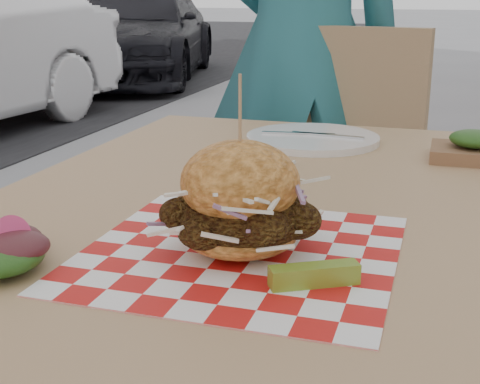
% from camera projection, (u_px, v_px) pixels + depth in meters
% --- Properties ---
extents(diner, '(0.76, 0.64, 1.77)m').
position_uv_depth(diner, '(301.00, 46.00, 2.01)').
color(diner, '#2A717A').
rests_on(diner, ground).
extents(car_dark, '(2.40, 4.07, 1.11)m').
position_uv_depth(car_dark, '(138.00, 33.00, 8.11)').
color(car_dark, black).
rests_on(car_dark, ground).
extents(patio_table, '(0.80, 1.20, 0.75)m').
position_uv_depth(patio_table, '(259.00, 248.00, 1.02)').
color(patio_table, tan).
rests_on(patio_table, ground).
extents(patio_chair, '(0.49, 0.50, 0.95)m').
position_uv_depth(patio_chair, '(353.00, 173.00, 1.89)').
color(patio_chair, tan).
rests_on(patio_chair, ground).
extents(paper_liner, '(0.36, 0.36, 0.00)m').
position_uv_depth(paper_liner, '(240.00, 252.00, 0.79)').
color(paper_liner, red).
rests_on(paper_liner, patio_table).
extents(sandwich, '(0.18, 0.18, 0.21)m').
position_uv_depth(sandwich, '(240.00, 205.00, 0.77)').
color(sandwich, '#ED9A43').
rests_on(sandwich, paper_liner).
extents(pickle_spear, '(0.09, 0.07, 0.02)m').
position_uv_depth(pickle_spear, '(314.00, 275.00, 0.69)').
color(pickle_spear, olive).
rests_on(pickle_spear, paper_liner).
extents(place_setting, '(0.27, 0.27, 0.02)m').
position_uv_depth(place_setting, '(313.00, 139.00, 1.36)').
color(place_setting, white).
rests_on(place_setting, patio_table).
extents(kraft_tray, '(0.15, 0.12, 0.06)m').
position_uv_depth(kraft_tray, '(474.00, 148.00, 1.21)').
color(kraft_tray, brown).
rests_on(kraft_tray, patio_table).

